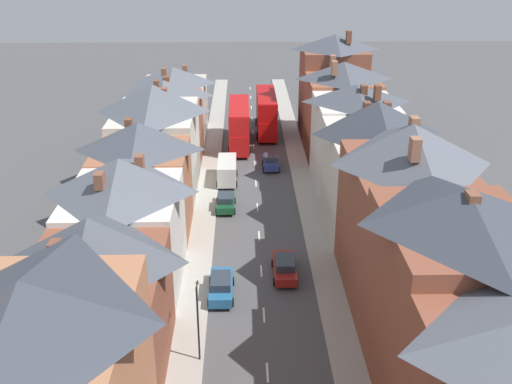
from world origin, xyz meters
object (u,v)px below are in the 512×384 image
double_decker_bus_lead (266,112)px  car_parked_right_a (271,162)px  delivery_van (227,170)px  car_near_blue (221,286)px  street_lamp (198,317)px  car_mid_white (284,267)px  double_decker_bus_mid_street (239,124)px  car_mid_black (226,202)px

double_decker_bus_lead → car_parked_right_a: bearing=-90.0°
double_decker_bus_lead → car_parked_right_a: double_decker_bus_lead is taller
delivery_van → car_near_blue: bearing=-90.0°
car_parked_right_a → street_lamp: bearing=-100.4°
double_decker_bus_lead → street_lamp: size_ratio=1.96×
delivery_van → street_lamp: bearing=-92.2°
car_near_blue → car_mid_white: size_ratio=1.00×
car_parked_right_a → street_lamp: street_lamp is taller
double_decker_bus_mid_street → car_mid_black: 18.83m
car_near_blue → car_mid_black: size_ratio=1.13×
double_decker_bus_lead → double_decker_bus_mid_street: (-3.60, -5.26, 0.00)m
delivery_van → street_lamp: size_ratio=0.95×
double_decker_bus_lead → street_lamp: street_lamp is taller
double_decker_bus_lead → car_near_blue: 39.36m
double_decker_bus_mid_street → delivery_van: (-1.29, -11.73, -1.48)m
car_parked_right_a → street_lamp: 33.64m
double_decker_bus_mid_street → car_near_blue: size_ratio=2.37×
car_near_blue → car_mid_black: car_near_blue is taller
street_lamp → delivery_van: bearing=87.8°
car_mid_black → double_decker_bus_lead: bearing=78.4°
double_decker_bus_lead → double_decker_bus_mid_street: same height
double_decker_bus_lead → car_mid_black: double_decker_bus_lead is taller
car_near_blue → car_mid_black: (0.00, 15.08, -0.04)m
delivery_van → street_lamp: street_lamp is taller
double_decker_bus_lead → car_mid_black: (-4.89, -23.93, -2.02)m
car_mid_white → street_lamp: bearing=-121.5°
car_parked_right_a → delivery_van: 6.18m
double_decker_bus_lead → car_near_blue: double_decker_bus_lead is taller
double_decker_bus_mid_street → street_lamp: (-2.44, -41.00, 0.43)m
car_near_blue → car_mid_black: bearing=90.0°
car_mid_black → delivery_van: size_ratio=0.78×
car_parked_right_a → delivery_van: (-4.90, -3.74, 0.49)m
car_near_blue → car_parked_right_a: 26.22m
double_decker_bus_mid_street → street_lamp: 41.07m
street_lamp → double_decker_bus_lead: bearing=82.6°
delivery_van → double_decker_bus_mid_street: bearing=83.7°
double_decker_bus_mid_street → car_parked_right_a: bearing=-65.7°
double_decker_bus_lead → double_decker_bus_mid_street: size_ratio=1.00×
delivery_van → street_lamp: (-1.15, -29.27, 1.90)m
car_mid_white → delivery_van: (-4.90, 19.40, 0.52)m
car_mid_black → car_near_blue: bearing=-90.0°
double_decker_bus_mid_street → car_parked_right_a: 8.98m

